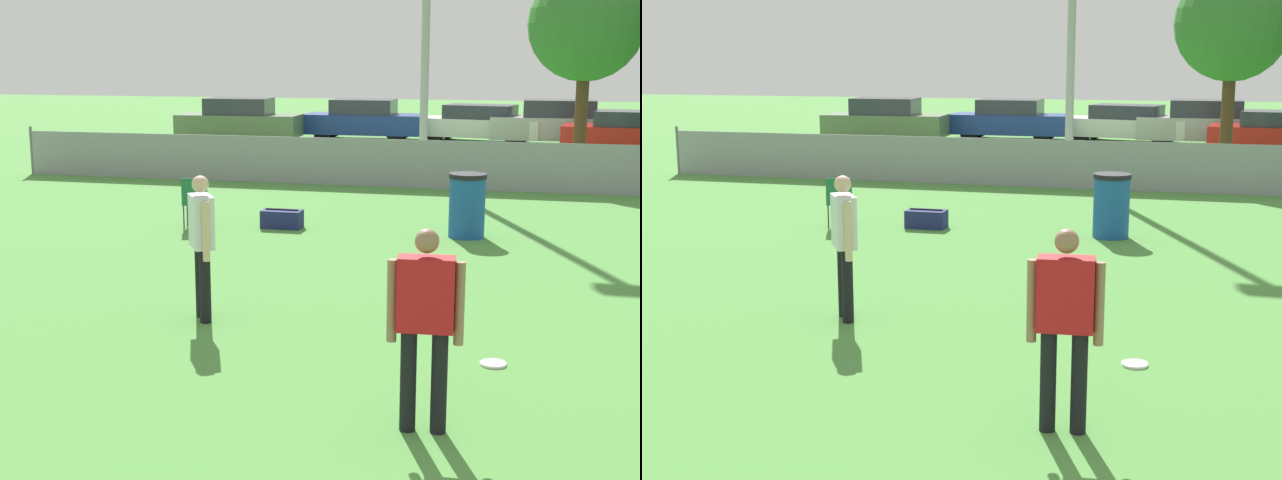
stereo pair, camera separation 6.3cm
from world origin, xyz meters
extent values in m
cube|color=gray|center=(0.00, 18.00, 0.55)|extent=(23.37, 0.03, 1.10)
cylinder|color=slate|center=(-11.68, 18.00, 0.61)|extent=(0.07, 0.07, 1.21)
cylinder|color=#4C331E|center=(1.83, 21.79, 1.34)|extent=(0.32, 0.32, 2.68)
sphere|color=#33702D|center=(1.83, 21.79, 3.76)|extent=(2.89, 2.89, 2.89)
cylinder|color=black|center=(0.15, 4.62, 0.42)|extent=(0.13, 0.13, 0.85)
cylinder|color=black|center=(0.40, 4.64, 0.42)|extent=(0.13, 0.13, 0.85)
cube|color=#B21419|center=(0.28, 4.63, 1.14)|extent=(0.46, 0.26, 0.59)
sphere|color=#8C664C|center=(0.28, 4.63, 1.56)|extent=(0.19, 0.19, 0.19)
cylinder|color=#8C664C|center=(0.01, 4.60, 1.08)|extent=(0.08, 0.08, 0.66)
cylinder|color=#8C664C|center=(0.54, 4.65, 1.08)|extent=(0.08, 0.08, 0.66)
cylinder|color=black|center=(-2.66, 7.18, 0.42)|extent=(0.13, 0.13, 0.85)
cylinder|color=black|center=(-2.53, 6.98, 0.42)|extent=(0.13, 0.13, 0.85)
cube|color=silver|center=(-2.60, 7.08, 1.14)|extent=(0.43, 0.49, 0.59)
sphere|color=#D8AD8C|center=(-2.60, 7.08, 1.56)|extent=(0.19, 0.19, 0.19)
cylinder|color=#D8AD8C|center=(-2.74, 7.30, 1.08)|extent=(0.08, 0.08, 0.66)
cylinder|color=#D8AD8C|center=(-2.45, 6.86, 1.08)|extent=(0.08, 0.08, 0.66)
cylinder|color=white|center=(0.72, 6.36, 0.01)|extent=(0.26, 0.26, 0.03)
torus|color=white|center=(0.72, 6.36, 0.01)|extent=(0.26, 0.26, 0.03)
cylinder|color=#333338|center=(-4.70, 12.59, 0.20)|extent=(0.02, 0.02, 0.41)
cylinder|color=#333338|center=(-5.09, 12.49, 0.20)|extent=(0.02, 0.02, 0.41)
cylinder|color=#333338|center=(-4.60, 12.20, 0.20)|extent=(0.02, 0.02, 0.41)
cylinder|color=#333338|center=(-4.99, 12.10, 0.20)|extent=(0.02, 0.02, 0.41)
cube|color=#1E663F|center=(-4.85, 12.35, 0.42)|extent=(0.55, 0.55, 0.03)
cube|color=#1E663F|center=(-4.79, 12.14, 0.66)|extent=(0.44, 0.13, 0.45)
cylinder|color=#194C99|center=(-0.15, 12.62, 0.49)|extent=(0.59, 0.59, 0.98)
cylinder|color=black|center=(-0.15, 12.62, 1.02)|extent=(0.62, 0.62, 0.08)
cube|color=navy|center=(-3.36, 12.62, 0.16)|extent=(0.70, 0.38, 0.31)
cube|color=black|center=(-3.36, 12.62, 0.33)|extent=(0.59, 0.04, 0.02)
cylinder|color=black|center=(-8.27, 28.51, 0.32)|extent=(0.65, 0.22, 0.64)
cylinder|color=black|center=(-8.19, 27.02, 0.32)|extent=(0.65, 0.22, 0.64)
cylinder|color=black|center=(-10.92, 28.35, 0.32)|extent=(0.65, 0.22, 0.64)
cylinder|color=black|center=(-10.83, 26.86, 0.32)|extent=(0.65, 0.22, 0.64)
cube|color=#59724C|center=(-9.55, 27.69, 0.57)|extent=(4.37, 1.96, 0.76)
cube|color=#2D333D|center=(-9.55, 27.69, 1.23)|extent=(2.31, 1.63, 0.57)
cylinder|color=black|center=(-4.15, 30.27, 0.34)|extent=(0.67, 0.18, 0.67)
cylinder|color=black|center=(-4.16, 28.71, 0.34)|extent=(0.67, 0.18, 0.67)
cylinder|color=black|center=(-6.79, 30.28, 0.34)|extent=(0.67, 0.18, 0.67)
cylinder|color=black|center=(-6.80, 28.72, 0.34)|extent=(0.67, 0.18, 0.67)
cube|color=navy|center=(-5.47, 29.50, 0.56)|extent=(4.26, 1.79, 0.70)
cube|color=#2D333D|center=(-5.47, 29.50, 1.18)|extent=(2.22, 1.57, 0.53)
cylinder|color=black|center=(0.16, 30.11, 0.31)|extent=(0.63, 0.30, 0.61)
cylinder|color=black|center=(-0.13, 28.65, 0.31)|extent=(0.63, 0.30, 0.61)
cylinder|color=black|center=(-2.55, 30.65, 0.31)|extent=(0.63, 0.30, 0.61)
cylinder|color=black|center=(-2.84, 29.19, 0.31)|extent=(0.63, 0.30, 0.61)
cube|color=white|center=(-1.34, 29.65, 0.51)|extent=(4.70, 2.54, 0.63)
cube|color=#2D333D|center=(-1.34, 29.65, 1.06)|extent=(2.56, 1.93, 0.47)
cylinder|color=black|center=(2.71, 30.10, 0.32)|extent=(0.64, 0.19, 0.63)
cylinder|color=black|center=(2.74, 28.59, 0.32)|extent=(0.64, 0.19, 0.63)
cylinder|color=black|center=(-0.09, 30.04, 0.32)|extent=(0.64, 0.19, 0.63)
cylinder|color=black|center=(-0.06, 28.54, 0.32)|extent=(0.64, 0.19, 0.63)
cube|color=#B7B7BC|center=(1.32, 29.32, 0.56)|extent=(4.56, 1.82, 0.76)
cube|color=#2D333D|center=(1.32, 29.32, 1.23)|extent=(2.38, 1.57, 0.57)
cylinder|color=black|center=(2.29, 27.83, 0.34)|extent=(0.69, 0.25, 0.67)
cylinder|color=black|center=(2.12, 26.24, 0.34)|extent=(0.69, 0.25, 0.67)
cube|color=red|center=(3.41, 26.91, 0.54)|extent=(4.08, 2.22, 0.62)
cube|color=#2D333D|center=(3.41, 26.91, 1.08)|extent=(2.19, 1.81, 0.47)
camera|label=1|loc=(1.18, -2.07, 2.96)|focal=50.00mm
camera|label=2|loc=(1.24, -2.05, 2.96)|focal=50.00mm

